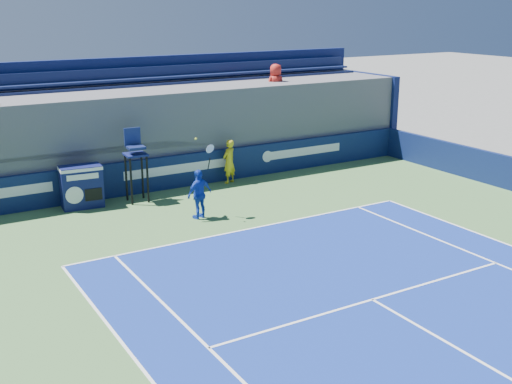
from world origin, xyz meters
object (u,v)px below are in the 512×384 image
ball_person (229,161)px  umpire_chair (135,157)px  match_clock (81,186)px  tennis_player (200,194)px

ball_person → umpire_chair: (-3.76, -0.45, 0.70)m
match_clock → tennis_player: 4.08m
ball_person → tennis_player: (-2.74, -3.13, -0.03)m
ball_person → tennis_player: 4.15m
umpire_chair → tennis_player: bearing=-69.2°
umpire_chair → match_clock: bearing=170.7°
ball_person → match_clock: ball_person is taller
match_clock → tennis_player: tennis_player is taller
tennis_player → umpire_chair: bearing=110.8°
match_clock → umpire_chair: (1.78, -0.29, 0.79)m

